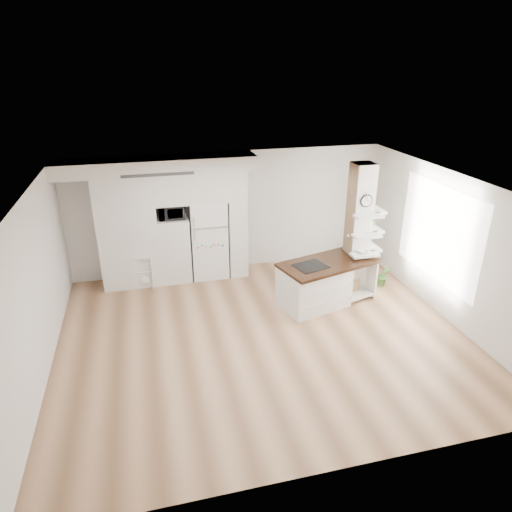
% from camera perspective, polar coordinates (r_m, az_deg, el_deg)
% --- Properties ---
extents(floor, '(7.00, 6.00, 0.01)m').
position_cam_1_polar(floor, '(8.21, 0.81, -9.88)').
color(floor, tan).
rests_on(floor, ground).
extents(room, '(7.04, 6.04, 2.72)m').
position_cam_1_polar(room, '(7.35, 0.90, 2.28)').
color(room, white).
rests_on(room, ground).
extents(cabinet_wall, '(4.00, 0.71, 2.70)m').
position_cam_1_polar(cabinet_wall, '(9.77, -11.51, 5.09)').
color(cabinet_wall, white).
rests_on(cabinet_wall, floor).
extents(refrigerator, '(0.78, 0.69, 1.75)m').
position_cam_1_polar(refrigerator, '(10.06, -5.99, 2.18)').
color(refrigerator, white).
rests_on(refrigerator, floor).
extents(column, '(0.69, 0.90, 2.70)m').
position_cam_1_polar(column, '(9.34, 13.29, 3.08)').
color(column, silver).
rests_on(column, floor).
extents(window, '(0.00, 2.40, 2.40)m').
position_cam_1_polar(window, '(9.20, 21.83, 2.63)').
color(window, white).
rests_on(window, room).
extents(pendant_light, '(0.12, 0.12, 0.10)m').
position_cam_1_polar(pendant_light, '(7.98, 12.56, 5.46)').
color(pendant_light, white).
rests_on(pendant_light, room).
extents(kitchen_island, '(2.12, 1.41, 1.45)m').
position_cam_1_polar(kitchen_island, '(9.04, 7.84, -3.39)').
color(kitchen_island, white).
rests_on(kitchen_island, floor).
extents(bookshelf, '(0.65, 0.45, 0.70)m').
position_cam_1_polar(bookshelf, '(10.04, -14.16, -2.03)').
color(bookshelf, white).
rests_on(bookshelf, floor).
extents(floor_plant_a, '(0.31, 0.27, 0.50)m').
position_cam_1_polar(floor_plant_a, '(10.12, 15.64, -2.35)').
color(floor_plant_a, '#396E2C').
rests_on(floor_plant_a, floor).
extents(floor_plant_b, '(0.26, 0.26, 0.45)m').
position_cam_1_polar(floor_plant_b, '(11.12, 12.58, 0.25)').
color(floor_plant_b, '#396E2C').
rests_on(floor_plant_b, floor).
extents(microwave, '(0.54, 0.37, 0.30)m').
position_cam_1_polar(microwave, '(9.71, -10.50, 5.46)').
color(microwave, '#2D2D2D').
rests_on(microwave, cabinet_wall).
extents(shelf_plant, '(0.27, 0.23, 0.30)m').
position_cam_1_polar(shelf_plant, '(9.54, 14.29, 4.51)').
color(shelf_plant, '#396E2C').
rests_on(shelf_plant, column).
extents(decor_bowl, '(0.22, 0.22, 0.05)m').
position_cam_1_polar(decor_bowl, '(9.25, 13.29, 0.52)').
color(decor_bowl, white).
rests_on(decor_bowl, column).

